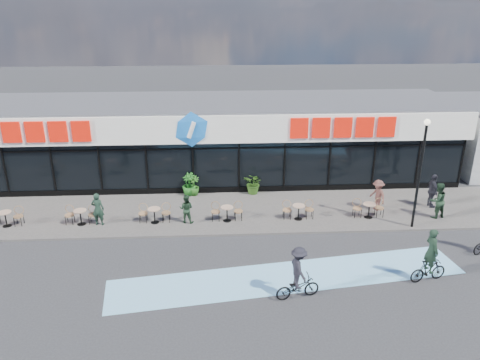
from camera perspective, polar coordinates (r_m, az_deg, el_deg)
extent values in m
plane|color=#28282B|center=(19.91, -6.34, -9.66)|extent=(120.00, 120.00, 0.00)
cube|color=#57524D|center=(23.86, -5.82, -3.98)|extent=(44.00, 5.00, 0.10)
cube|color=#78BCE3|center=(18.80, 5.95, -11.66)|extent=(14.17, 4.13, 0.01)
cube|color=black|center=(28.44, -5.48, 3.42)|extent=(30.00, 6.00, 3.00)
cube|color=white|center=(27.69, -5.65, 7.75)|extent=(30.60, 6.30, 1.50)
cube|color=#47474C|center=(27.66, -5.70, 9.44)|extent=(30.60, 6.30, 0.10)
cube|color=navy|center=(25.08, -5.84, 4.65)|extent=(30.60, 0.08, 0.18)
cube|color=black|center=(25.21, -5.81, 3.78)|extent=(30.00, 0.06, 0.08)
cube|color=black|center=(26.06, -5.61, -1.35)|extent=(30.00, 0.10, 0.40)
cube|color=red|center=(26.28, -23.71, 5.41)|extent=(5.63, 0.18, 1.10)
cube|color=red|center=(25.51, 12.43, 6.29)|extent=(5.63, 0.18, 1.10)
ellipsoid|color=blue|center=(24.63, -5.93, 6.14)|extent=(1.90, 0.24, 1.90)
cylinder|color=black|center=(27.91, -26.68, 0.81)|extent=(0.10, 0.10, 3.00)
cylinder|color=black|center=(27.00, -21.82, 0.94)|extent=(0.10, 0.10, 3.00)
cylinder|color=black|center=(26.30, -16.66, 1.08)|extent=(0.10, 0.10, 3.00)
cylinder|color=black|center=(25.82, -11.26, 1.21)|extent=(0.10, 0.10, 3.00)
cylinder|color=black|center=(25.58, -5.71, 1.33)|extent=(0.10, 0.10, 3.00)
cylinder|color=black|center=(25.58, -0.11, 1.44)|extent=(0.10, 0.10, 3.00)
cylinder|color=black|center=(25.82, 5.44, 1.53)|extent=(0.10, 0.10, 3.00)
cylinder|color=black|center=(26.30, 10.84, 1.61)|extent=(0.10, 0.10, 3.00)
cylinder|color=black|center=(27.01, 16.00, 1.68)|extent=(0.10, 0.10, 3.00)
cylinder|color=black|center=(27.92, 20.86, 1.72)|extent=(0.10, 0.10, 3.00)
cylinder|color=black|center=(29.02, 25.38, 1.76)|extent=(0.10, 0.10, 3.00)
cylinder|color=black|center=(22.74, 20.98, 0.28)|extent=(0.12, 0.12, 4.97)
sphere|color=#FFF2CC|center=(22.01, 21.87, 6.57)|extent=(0.28, 0.28, 0.28)
cylinder|color=tan|center=(24.59, -26.78, -3.55)|extent=(0.60, 0.60, 0.04)
cylinder|color=black|center=(24.72, -26.65, -4.28)|extent=(0.06, 0.06, 0.70)
cylinder|color=black|center=(24.87, -26.51, -5.03)|extent=(0.40, 0.40, 0.02)
cylinder|color=tan|center=(23.40, -18.95, -3.56)|extent=(0.60, 0.60, 0.04)
cylinder|color=black|center=(23.54, -18.84, -4.33)|extent=(0.06, 0.06, 0.70)
cylinder|color=black|center=(23.69, -18.74, -5.12)|extent=(0.40, 0.40, 0.02)
cylinder|color=tan|center=(22.68, -10.44, -3.50)|extent=(0.60, 0.60, 0.04)
cylinder|color=black|center=(22.83, -10.39, -4.29)|extent=(0.06, 0.06, 0.70)
cylinder|color=black|center=(22.98, -10.33, -5.10)|extent=(0.40, 0.40, 0.02)
cylinder|color=tan|center=(22.48, -1.60, -3.35)|extent=(0.60, 0.60, 0.04)
cylinder|color=black|center=(22.63, -1.59, -4.16)|extent=(0.06, 0.06, 0.70)
cylinder|color=black|center=(22.79, -1.58, -4.97)|extent=(0.40, 0.40, 0.02)
cylinder|color=tan|center=(22.83, 7.19, -3.13)|extent=(0.60, 0.60, 0.04)
cylinder|color=black|center=(22.97, 7.15, -3.92)|extent=(0.06, 0.06, 0.70)
cylinder|color=black|center=(23.13, 7.11, -4.73)|extent=(0.40, 0.40, 0.02)
cylinder|color=tan|center=(23.68, 15.52, -2.85)|extent=(0.60, 0.60, 0.04)
cylinder|color=black|center=(23.82, 15.44, -3.62)|extent=(0.06, 0.06, 0.70)
cylinder|color=black|center=(23.97, 15.35, -4.40)|extent=(0.40, 0.40, 0.02)
imported|color=#1B5618|center=(25.63, -6.27, -0.50)|extent=(0.99, 0.99, 1.26)
imported|color=#215016|center=(25.63, -5.67, -0.68)|extent=(0.71, 0.71, 1.08)
imported|color=#2A4F16|center=(25.67, 1.72, -0.42)|extent=(1.41, 1.37, 1.20)
imported|color=#192D21|center=(23.09, -16.95, -3.41)|extent=(0.63, 0.46, 1.62)
imported|color=#1C331F|center=(22.50, -6.56, -3.50)|extent=(0.80, 0.68, 1.42)
imported|color=#52302A|center=(24.64, 16.43, -1.77)|extent=(0.92, 1.18, 1.61)
imported|color=black|center=(25.86, 22.41, -1.23)|extent=(0.47, 1.06, 1.79)
imported|color=#1A301E|center=(24.73, 22.95, -2.31)|extent=(1.04, 0.91, 1.80)
imported|color=black|center=(19.62, 21.96, -10.18)|extent=(1.60, 0.77, 0.93)
imported|color=black|center=(19.20, 22.32, -7.94)|extent=(0.56, 0.73, 1.78)
imported|color=black|center=(17.48, 7.04, -12.86)|extent=(1.74, 0.93, 0.87)
imported|color=black|center=(17.03, 7.16, -10.57)|extent=(0.82, 1.15, 1.62)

